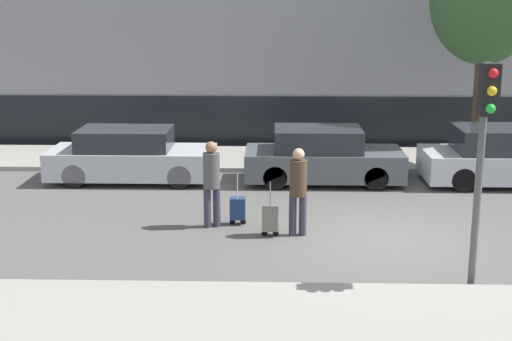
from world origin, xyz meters
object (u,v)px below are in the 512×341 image
Objects in this scene: parked_car_1 at (322,157)px; pedestrian_right at (298,186)px; traffic_light at (485,131)px; parked_car_2 at (507,158)px; pedestrian_left at (212,179)px; trolley_right at (270,219)px; parked_car_0 at (131,156)px; trolley_left at (238,208)px.

pedestrian_right is at bearing -99.71° from parked_car_1.
parked_car_1 is at bearing 106.55° from traffic_light.
traffic_light is at bearing -73.45° from parked_car_1.
parked_car_2 reaches higher than parked_car_1.
pedestrian_left reaches higher than parked_car_1.
parked_car_1 is 7.46m from traffic_light.
parked_car_2 is at bearing 36.11° from trolley_right.
trolley_right is at bearing -50.08° from parked_car_0.
trolley_left is (2.96, -3.62, -0.30)m from parked_car_0.
parked_car_0 is 0.99× the size of parked_car_2.
trolley_right is (-1.28, -4.36, -0.31)m from parked_car_1.
parked_car_0 is 3.79× the size of trolley_right.
traffic_light is at bearing -37.28° from trolley_right.
pedestrian_left is (-7.17, -3.80, 0.35)m from parked_car_2.
parked_car_0 reaches higher than trolley_right.
pedestrian_right is at bearing -45.71° from parked_car_0.
parked_car_0 is at bearing 135.35° from traffic_light.
traffic_light is at bearing -44.65° from parked_car_0.
parked_car_2 is at bearing -0.14° from parked_car_1.
trolley_left is at bearing -118.52° from parked_car_1.
trolley_left is at bearing 145.00° from pedestrian_right.
parked_car_0 is at bearing -76.84° from pedestrian_left.
trolley_right is at bearing -179.94° from pedestrian_right.
pedestrian_right is at bearing 144.62° from pedestrian_left.
parked_car_1 is 4.56m from trolley_right.
pedestrian_right is (-0.74, -4.30, 0.35)m from parked_car_1.
trolley_left is 5.66m from traffic_light.
parked_car_1 is (4.93, 0.00, 0.01)m from parked_car_0.
parked_car_0 is at bearing 129.29° from trolley_left.
parked_car_1 is at bearing 73.61° from trolley_right.
pedestrian_left is (2.44, -3.80, 0.38)m from parked_car_0.
traffic_light reaches higher than parked_car_1.
pedestrian_right is at bearing -141.62° from parked_car_2.
parked_car_0 is at bearing 129.92° from trolley_right.
parked_car_0 is 10.01m from traffic_light.
parked_car_1 is at bearing 0.05° from parked_car_0.
parked_car_2 is at bearing 69.10° from traffic_light.
parked_car_1 is 2.26× the size of pedestrian_right.
traffic_light is (-2.63, -6.89, 1.93)m from parked_car_2.
traffic_light is (4.02, -3.28, 2.26)m from trolley_left.
parked_car_2 is 8.12m from pedestrian_left.
parked_car_1 is 3.59× the size of trolley_left.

